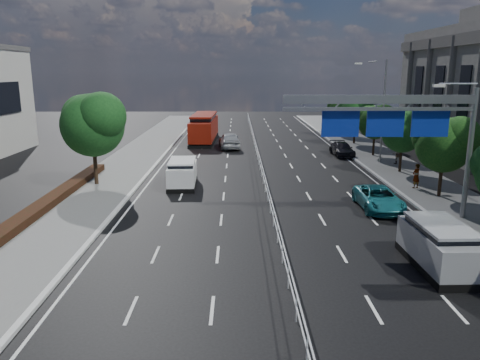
{
  "coord_description": "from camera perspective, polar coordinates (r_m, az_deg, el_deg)",
  "views": [
    {
      "loc": [
        -1.95,
        -14.71,
        8.07
      ],
      "look_at": [
        -1.76,
        9.45,
        2.4
      ],
      "focal_mm": 35.0,
      "sensor_mm": 36.0,
      "label": 1
    }
  ],
  "objects": [
    {
      "name": "far_tree_f",
      "position": [
        46.34,
        16.22,
        7.02
      ],
      "size": [
        3.52,
        3.28,
        5.02
      ],
      "color": "black",
      "rests_on": "ground"
    },
    {
      "name": "streetlight_far",
      "position": [
        42.67,
        16.72,
        8.82
      ],
      "size": [
        2.78,
        2.4,
        9.0
      ],
      "color": "gray",
      "rests_on": "ground"
    },
    {
      "name": "parked_car_dark",
      "position": [
        46.47,
        12.33,
        3.7
      ],
      "size": [
        1.93,
        4.43,
        1.27
      ],
      "primitive_type": "imported",
      "rotation": [
        0.0,
        0.0,
        0.03
      ],
      "color": "black",
      "rests_on": "ground"
    },
    {
      "name": "far_tree_g",
      "position": [
        53.52,
        13.98,
        8.2
      ],
      "size": [
        3.96,
        3.69,
        5.45
      ],
      "color": "black",
      "rests_on": "ground"
    },
    {
      "name": "kerb_near",
      "position": [
        18.17,
        -24.0,
        -14.15
      ],
      "size": [
        0.25,
        140.0,
        0.15
      ],
      "primitive_type": "cube",
      "color": "silver",
      "rests_on": "ground"
    },
    {
      "name": "overhead_gantry",
      "position": [
        26.36,
        18.96,
        7.14
      ],
      "size": [
        10.24,
        0.38,
        7.45
      ],
      "color": "gray",
      "rests_on": "ground"
    },
    {
      "name": "pedestrian_a",
      "position": [
        34.37,
        20.68,
        0.46
      ],
      "size": [
        0.74,
        0.66,
        1.71
      ],
      "primitive_type": "imported",
      "rotation": [
        0.0,
        0.0,
        3.65
      ],
      "color": "gray",
      "rests_on": "sidewalk_far"
    },
    {
      "name": "pedestrian_b",
      "position": [
        42.86,
        18.61,
        3.01
      ],
      "size": [
        0.88,
        0.72,
        1.7
      ],
      "primitive_type": "imported",
      "rotation": [
        0.0,
        0.0,
        3.05
      ],
      "color": "gray",
      "rests_on": "sidewalk_far"
    },
    {
      "name": "far_tree_d",
      "position": [
        32.33,
        23.72,
        4.3
      ],
      "size": [
        3.85,
        3.59,
        5.34
      ],
      "color": "black",
      "rests_on": "ground"
    },
    {
      "name": "far_tree_h",
      "position": [
        60.82,
        12.22,
        8.53
      ],
      "size": [
        3.41,
        3.18,
        4.91
      ],
      "color": "black",
      "rests_on": "ground"
    },
    {
      "name": "parked_car_teal",
      "position": [
        28.98,
        16.54,
        -2.16
      ],
      "size": [
        2.22,
        4.79,
        1.33
      ],
      "primitive_type": "imported",
      "rotation": [
        0.0,
        0.0,
        -0.0
      ],
      "color": "#1A7179",
      "rests_on": "ground"
    },
    {
      "name": "median_fence",
      "position": [
        38.02,
        2.5,
        1.75
      ],
      "size": [
        0.05,
        85.0,
        1.02
      ],
      "color": "silver",
      "rests_on": "ground"
    },
    {
      "name": "near_car_silver",
      "position": [
        49.77,
        -1.3,
        4.87
      ],
      "size": [
        2.58,
        5.21,
        1.71
      ],
      "primitive_type": "imported",
      "rotation": [
        0.0,
        0.0,
        3.26
      ],
      "color": "#979A9E",
      "rests_on": "ground"
    },
    {
      "name": "near_tree_back",
      "position": [
        34.35,
        -17.48,
        6.82
      ],
      "size": [
        4.84,
        4.51,
        6.69
      ],
      "color": "black",
      "rests_on": "ground"
    },
    {
      "name": "ground",
      "position": [
        16.89,
        6.47,
        -15.43
      ],
      "size": [
        160.0,
        160.0,
        0.0
      ],
      "primitive_type": "plane",
      "color": "black",
      "rests_on": "ground"
    },
    {
      "name": "white_minivan",
      "position": [
        33.54,
        -7.04,
        0.83
      ],
      "size": [
        2.05,
        4.45,
        1.91
      ],
      "rotation": [
        0.0,
        0.0,
        0.04
      ],
      "color": "black",
      "rests_on": "ground"
    },
    {
      "name": "silver_minivan",
      "position": [
        21.31,
        23.15,
        -7.42
      ],
      "size": [
        2.08,
        4.7,
        1.93
      ],
      "rotation": [
        0.0,
        0.0,
        0.02
      ],
      "color": "black",
      "rests_on": "ground"
    },
    {
      "name": "far_tree_e",
      "position": [
        39.25,
        19.31,
        5.87
      ],
      "size": [
        3.63,
        3.38,
        5.13
      ],
      "color": "black",
      "rests_on": "ground"
    },
    {
      "name": "red_bus",
      "position": [
        54.63,
        -4.4,
        6.44
      ],
      "size": [
        2.87,
        10.79,
        3.2
      ],
      "rotation": [
        0.0,
        0.0,
        -0.03
      ],
      "color": "black",
      "rests_on": "ground"
    },
    {
      "name": "near_car_dark",
      "position": [
        68.17,
        -5.46,
        6.92
      ],
      "size": [
        1.82,
        4.24,
        1.36
      ],
      "primitive_type": "imported",
      "rotation": [
        0.0,
        0.0,
        3.24
      ],
      "color": "black",
      "rests_on": "ground"
    }
  ]
}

